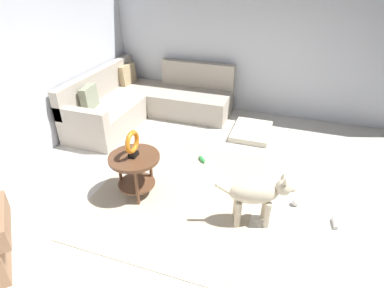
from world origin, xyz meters
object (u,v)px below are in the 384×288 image
dog_toy_rope (335,223)px  torus_sculpture (132,143)px  side_table (135,165)px  dog_toy_ball (296,202)px  dog_toy_bone (202,159)px  dog (258,195)px  dog_bed_mat (251,131)px  sectional_couch (145,103)px

dog_toy_rope → torus_sculpture: bearing=95.2°
side_table → dog_toy_ball: bearing=-77.9°
torus_sculpture → dog_toy_bone: size_ratio=1.81×
torus_sculpture → dog: bearing=-91.1°
dog_toy_bone → dog_bed_mat: bearing=-26.7°
dog_toy_bone → dog_toy_ball: bearing=-112.3°
sectional_couch → dog: size_ratio=2.74×
sectional_couch → dog_toy_rope: size_ratio=13.93×
side_table → dog_toy_bone: (0.94, -0.54, -0.39)m
dog_toy_ball → dog_toy_rope: 0.47m
dog_toy_rope → dog_bed_mat: bearing=34.2°
sectional_couch → torus_sculpture: 2.22m
sectional_couch → dog_toy_bone: sectional_couch is taller
torus_sculpture → dog_toy_bone: (0.94, -0.54, -0.68)m
sectional_couch → torus_sculpture: size_ratio=6.90×
side_table → dog_bed_mat: 2.30m
dog_toy_ball → dog_toy_rope: size_ratio=0.53×
torus_sculpture → dog_bed_mat: 2.36m
side_table → dog_toy_rope: bearing=-84.8°
torus_sculpture → dog_toy_rope: bearing=-84.8°
dog_toy_rope → sectional_couch: bearing=60.4°
side_table → dog_toy_rope: 2.33m
dog → dog_toy_ball: 0.68m
dog_bed_mat → dog_toy_rope: (-1.79, -1.22, -0.02)m
dog_bed_mat → dog: 2.09m
sectional_couch → side_table: sectional_couch is taller
torus_sculpture → dog_toy_rope: 2.40m
sectional_couch → dog_toy_rope: 3.64m
side_table → dog: size_ratio=0.73×
dog → dog_toy_ball: bearing=117.3°
torus_sculpture → dog_toy_bone: 1.28m
dog_bed_mat → dog: bearing=-169.5°
side_table → torus_sculpture: 0.29m
torus_sculpture → dog_bed_mat: (2.00, -1.07, -0.67)m
torus_sculpture → dog_toy_rope: size_ratio=2.02×
side_table → dog: dog is taller
dog → dog_toy_rope: bearing=87.2°
sectional_couch → dog_toy_bone: size_ratio=12.50×
torus_sculpture → side_table: bearing=92.7°
torus_sculpture → dog_toy_rope: torus_sculpture is taller
side_table → dog_toy_bone: bearing=-29.9°
torus_sculpture → dog_toy_ball: 2.02m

